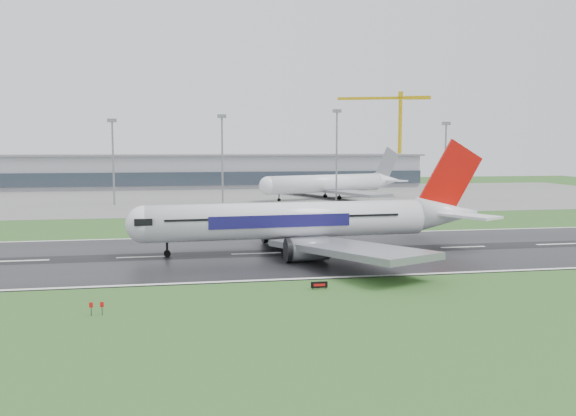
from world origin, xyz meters
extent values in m
plane|color=#27531E|center=(0.00, 0.00, 0.00)|extent=(520.00, 520.00, 0.00)
cube|color=black|center=(0.00, 0.00, 0.05)|extent=(400.00, 45.00, 0.10)
cube|color=slate|center=(0.00, 125.00, 0.04)|extent=(400.00, 130.00, 0.08)
cube|color=gray|center=(0.00, 185.00, 7.50)|extent=(240.00, 36.00, 15.00)
cylinder|color=gray|center=(-15.39, 100.00, 13.68)|extent=(0.64, 0.64, 27.36)
cylinder|color=gray|center=(20.70, 100.00, 14.54)|extent=(0.64, 0.64, 29.08)
cylinder|color=gray|center=(61.02, 100.00, 15.62)|extent=(0.64, 0.64, 31.25)
cylinder|color=gray|center=(102.03, 100.00, 13.59)|extent=(0.64, 0.64, 27.18)
camera|label=1|loc=(7.05, -105.81, 19.21)|focal=37.31mm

